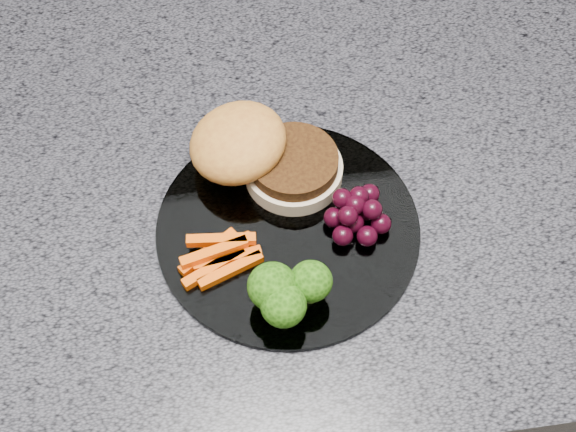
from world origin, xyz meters
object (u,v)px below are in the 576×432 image
object	(u,v)px
burger	(258,154)
grape_bunch	(357,213)
plate	(288,229)
island_cabinet	(214,360)

from	to	relation	value
burger	grape_bunch	xyz separation A→B (m)	(0.09, -0.08, -0.01)
grape_bunch	plate	bearing A→B (deg)	177.17
island_cabinet	burger	distance (m)	0.51
plate	grape_bunch	size ratio (longest dim) A/B	3.79
burger	plate	bearing A→B (deg)	-63.73
grape_bunch	burger	bearing A→B (deg)	137.88
island_cabinet	grape_bunch	bearing A→B (deg)	-24.23
grape_bunch	island_cabinet	bearing A→B (deg)	155.77
plate	grape_bunch	distance (m)	0.07
plate	burger	xyz separation A→B (m)	(-0.02, 0.08, 0.03)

